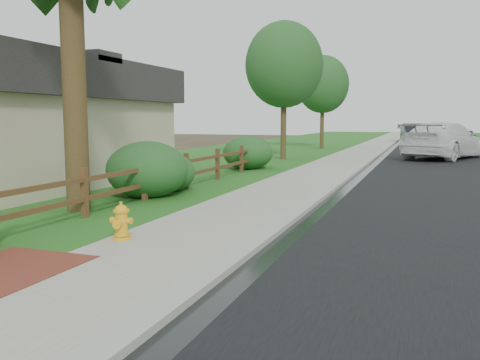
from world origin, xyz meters
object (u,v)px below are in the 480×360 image
at_px(ranch_fence, 167,174).
at_px(white_suv, 445,141).
at_px(fire_hydrant, 121,222).
at_px(dark_car_mid, 463,138).

relative_size(ranch_fence, white_suv, 2.58).
xyz_separation_m(fire_hydrant, dark_car_mid, (7.41, 34.69, 0.31)).
relative_size(ranch_fence, dark_car_mid, 4.22).
distance_m(ranch_fence, dark_car_mid, 30.95).
bearing_deg(dark_car_mid, white_suv, 77.43).
relative_size(fire_hydrant, white_suv, 0.10).
bearing_deg(dark_car_mid, ranch_fence, 67.67).
xyz_separation_m(ranch_fence, white_suv, (7.57, 16.75, 0.36)).
distance_m(fire_hydrant, white_suv, 22.65).
bearing_deg(white_suv, dark_car_mid, -74.72).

